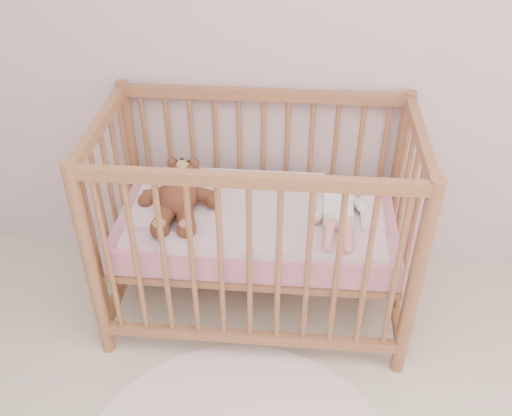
# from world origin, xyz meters

# --- Properties ---
(wall_back) EXTENTS (4.00, 0.02, 2.70)m
(wall_back) POSITION_xyz_m (0.00, 2.00, 1.35)
(wall_back) COLOR silver
(wall_back) RESTS_ON floor
(crib) EXTENTS (1.36, 0.76, 1.00)m
(crib) POSITION_xyz_m (-0.19, 1.60, 0.50)
(crib) COLOR #A57046
(crib) RESTS_ON floor
(mattress) EXTENTS (1.22, 0.62, 0.13)m
(mattress) POSITION_xyz_m (-0.19, 1.60, 0.49)
(mattress) COLOR pink
(mattress) RESTS_ON crib
(blanket) EXTENTS (1.10, 0.58, 0.06)m
(blanket) POSITION_xyz_m (-0.19, 1.60, 0.56)
(blanket) COLOR #E49DB8
(blanket) RESTS_ON mattress
(baby) EXTENTS (0.24, 0.49, 0.12)m
(baby) POSITION_xyz_m (0.16, 1.58, 0.64)
(baby) COLOR white
(baby) RESTS_ON blanket
(teddy_bear) EXTENTS (0.41, 0.55, 0.15)m
(teddy_bear) POSITION_xyz_m (-0.53, 1.58, 0.65)
(teddy_bear) COLOR brown
(teddy_bear) RESTS_ON blanket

